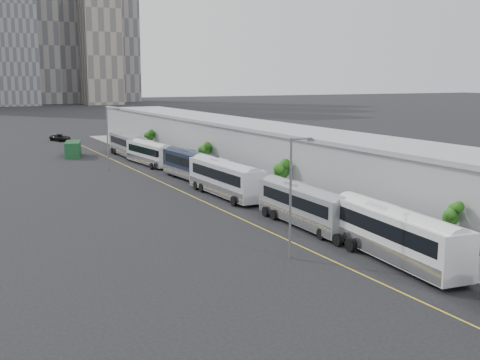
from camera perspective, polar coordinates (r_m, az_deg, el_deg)
sidewalk at (r=65.00m, az=7.35°, el=-2.18°), size 10.00×170.00×0.12m
lane_line at (r=59.88m, az=-1.03°, el=-3.17°), size 0.12×160.00×0.02m
depot at (r=66.69m, az=10.26°, el=1.06°), size 12.45×160.40×7.20m
bus_2 at (r=45.49m, az=14.53°, el=-5.46°), size 4.01×13.93×4.01m
bus_3 at (r=54.80m, az=6.11°, el=-2.75°), size 2.95×12.95×3.77m
bus_4 at (r=67.97m, az=-1.40°, el=-0.14°), size 3.10×14.06×4.10m
bus_5 at (r=78.95m, az=-4.56°, el=1.14°), size 3.40×13.40×3.88m
bus_6 at (r=93.55m, az=-8.56°, el=2.35°), size 3.66×12.78×3.69m
bus_7 at (r=104.66m, az=-10.61°, el=3.14°), size 3.03×13.65×3.99m
tree_1 at (r=46.54m, az=19.34°, el=-3.31°), size 1.20×1.20×4.02m
tree_2 at (r=64.94m, az=3.93°, el=0.96°), size 1.65×1.65×4.38m
tree_3 at (r=83.38m, az=-3.38°, el=2.81°), size 1.66×1.66×4.24m
tree_4 at (r=106.14m, az=-8.59°, el=4.13°), size 1.55×1.55×4.07m
street_lamp_near at (r=44.36m, az=5.02°, el=-0.91°), size 2.04×0.22×9.03m
street_lamp_far at (r=88.11m, az=-12.35°, el=4.18°), size 2.04×0.22×9.06m
shipping_container at (r=106.45m, az=-15.54°, el=2.84°), size 4.04×7.11×2.58m
suv at (r=133.30m, az=-16.67°, el=3.87°), size 4.15×5.95×1.51m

